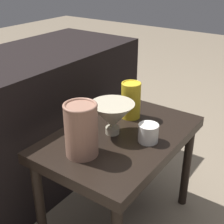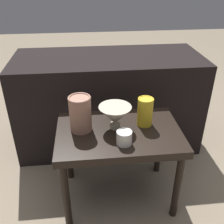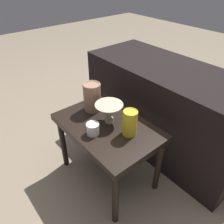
{
  "view_description": "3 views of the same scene",
  "coord_description": "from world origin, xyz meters",
  "px_view_note": "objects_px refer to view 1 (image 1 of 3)",
  "views": [
    {
      "loc": [
        -0.83,
        -0.55,
        1.01
      ],
      "look_at": [
        0.02,
        0.05,
        0.51
      ],
      "focal_mm": 50.0,
      "sensor_mm": 36.0,
      "label": 1
    },
    {
      "loc": [
        -0.15,
        -1.06,
        1.16
      ],
      "look_at": [
        -0.03,
        0.04,
        0.52
      ],
      "focal_mm": 42.0,
      "sensor_mm": 36.0,
      "label": 2
    },
    {
      "loc": [
        0.77,
        -0.61,
        1.22
      ],
      "look_at": [
        0.02,
        0.02,
        0.53
      ],
      "focal_mm": 35.0,
      "sensor_mm": 36.0,
      "label": 3
    }
  ],
  "objects_px": {
    "bowl": "(112,116)",
    "vase_textured_left": "(81,129)",
    "cup": "(148,133)",
    "vase_colorful_right": "(131,100)"
  },
  "relations": [
    {
      "from": "bowl",
      "to": "cup",
      "type": "distance_m",
      "value": 0.14
    },
    {
      "from": "vase_colorful_right",
      "to": "cup",
      "type": "distance_m",
      "value": 0.2
    },
    {
      "from": "vase_textured_left",
      "to": "vase_colorful_right",
      "type": "relative_size",
      "value": 1.22
    },
    {
      "from": "vase_colorful_right",
      "to": "vase_textured_left",
      "type": "bearing_deg",
      "value": -177.52
    },
    {
      "from": "cup",
      "to": "vase_colorful_right",
      "type": "bearing_deg",
      "value": 50.16
    },
    {
      "from": "bowl",
      "to": "vase_textured_left",
      "type": "relative_size",
      "value": 0.89
    },
    {
      "from": "bowl",
      "to": "vase_textured_left",
      "type": "xyz_separation_m",
      "value": [
        -0.17,
        0.0,
        0.02
      ]
    },
    {
      "from": "bowl",
      "to": "vase_colorful_right",
      "type": "xyz_separation_m",
      "value": [
        0.15,
        0.02,
        0.0
      ]
    },
    {
      "from": "vase_textured_left",
      "to": "cup",
      "type": "bearing_deg",
      "value": -35.5
    },
    {
      "from": "bowl",
      "to": "vase_colorful_right",
      "type": "height_order",
      "value": "vase_colorful_right"
    }
  ]
}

